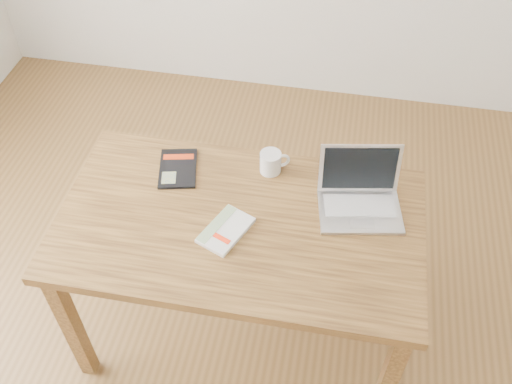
% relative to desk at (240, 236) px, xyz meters
% --- Properties ---
extents(room, '(4.04, 4.04, 2.70)m').
position_rel_desk_xyz_m(room, '(-0.07, -0.16, 0.69)').
color(room, brown).
rests_on(room, ground).
extents(desk, '(1.34, 0.77, 0.75)m').
position_rel_desk_xyz_m(desk, '(0.00, 0.00, 0.00)').
color(desk, brown).
rests_on(desk, ground).
extents(white_guidebook, '(0.19, 0.24, 0.02)m').
position_rel_desk_xyz_m(white_guidebook, '(-0.04, -0.06, 0.10)').
color(white_guidebook, silver).
rests_on(white_guidebook, desk).
extents(black_guidebook, '(0.19, 0.24, 0.01)m').
position_rel_desk_xyz_m(black_guidebook, '(-0.30, 0.21, 0.10)').
color(black_guidebook, black).
rests_on(black_guidebook, desk).
extents(laptop, '(0.34, 0.30, 0.21)m').
position_rel_desk_xyz_m(laptop, '(0.42, 0.16, 0.14)').
color(laptop, silver).
rests_on(laptop, desk).
extents(coffee_mug, '(0.12, 0.08, 0.09)m').
position_rel_desk_xyz_m(coffee_mug, '(0.07, 0.28, 0.14)').
color(coffee_mug, white).
rests_on(coffee_mug, desk).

